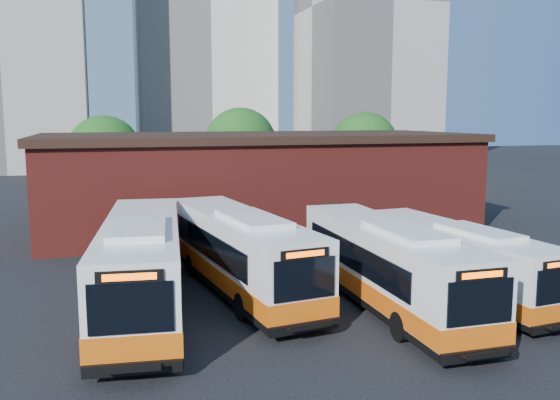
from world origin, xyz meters
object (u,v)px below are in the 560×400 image
object	(u,v)px
bus_midwest	(240,255)
bus_mideast	(387,268)
bus_west	(142,268)
bus_east	(455,262)
transit_worker	(485,303)

from	to	relation	value
bus_midwest	bus_mideast	world-z (taller)	bus_midwest
bus_west	bus_east	distance (m)	13.04
bus_west	bus_midwest	distance (m)	4.48
bus_mideast	transit_worker	bearing A→B (deg)	-54.23
bus_east	transit_worker	world-z (taller)	bus_east
bus_west	bus_mideast	bearing A→B (deg)	-7.88
bus_midwest	transit_worker	bearing A→B (deg)	-50.98
bus_mideast	bus_east	size ratio (longest dim) A/B	1.12
bus_midwest	bus_east	xyz separation A→B (m)	(8.70, -3.09, -0.22)
bus_mideast	transit_worker	world-z (taller)	bus_mideast
bus_mideast	bus_east	world-z (taller)	bus_mideast
transit_worker	bus_west	bearing A→B (deg)	86.94
bus_mideast	bus_west	bearing A→B (deg)	166.47
transit_worker	bus_midwest	bearing A→B (deg)	68.97
bus_midwest	bus_east	bearing A→B (deg)	-27.11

